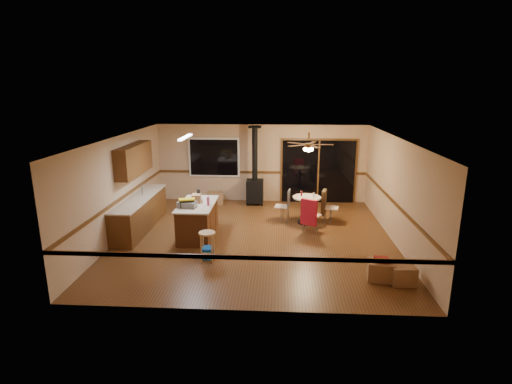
# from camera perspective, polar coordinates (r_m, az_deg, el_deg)

# --- Properties ---
(floor) EXTENTS (7.00, 7.00, 0.00)m
(floor) POSITION_cam_1_polar(r_m,az_deg,el_deg) (10.45, -0.10, -6.53)
(floor) COLOR #583318
(floor) RESTS_ON ground
(ceiling) EXTENTS (7.00, 7.00, 0.00)m
(ceiling) POSITION_cam_1_polar(r_m,az_deg,el_deg) (9.81, -0.10, 7.77)
(ceiling) COLOR silver
(ceiling) RESTS_ON ground
(wall_back) EXTENTS (7.00, 0.00, 7.00)m
(wall_back) POSITION_cam_1_polar(r_m,az_deg,el_deg) (13.46, 0.80, 4.10)
(wall_back) COLOR tan
(wall_back) RESTS_ON ground
(wall_front) EXTENTS (7.00, 0.00, 7.00)m
(wall_front) POSITION_cam_1_polar(r_m,az_deg,el_deg) (6.73, -1.92, -7.05)
(wall_front) COLOR tan
(wall_front) RESTS_ON ground
(wall_left) EXTENTS (0.00, 7.00, 7.00)m
(wall_left) POSITION_cam_1_polar(r_m,az_deg,el_deg) (10.83, -18.91, 0.64)
(wall_left) COLOR tan
(wall_left) RESTS_ON ground
(wall_right) EXTENTS (0.00, 7.00, 7.00)m
(wall_right) POSITION_cam_1_polar(r_m,az_deg,el_deg) (10.45, 19.44, 0.09)
(wall_right) COLOR tan
(wall_right) RESTS_ON ground
(chair_rail) EXTENTS (7.00, 7.00, 0.08)m
(chair_rail) POSITION_cam_1_polar(r_m,az_deg,el_deg) (10.13, -0.10, -1.25)
(chair_rail) COLOR #553315
(chair_rail) RESTS_ON ground
(window) EXTENTS (1.72, 0.10, 1.32)m
(window) POSITION_cam_1_polar(r_m,az_deg,el_deg) (13.54, -6.00, 4.94)
(window) COLOR black
(window) RESTS_ON ground
(sliding_door) EXTENTS (2.52, 0.10, 2.10)m
(sliding_door) POSITION_cam_1_polar(r_m,az_deg,el_deg) (13.51, 8.88, 2.88)
(sliding_door) COLOR black
(sliding_door) RESTS_ON ground
(lower_cabinets) EXTENTS (0.60, 3.00, 0.86)m
(lower_cabinets) POSITION_cam_1_polar(r_m,az_deg,el_deg) (11.41, -16.22, -3.00)
(lower_cabinets) COLOR #563215
(lower_cabinets) RESTS_ON ground
(countertop) EXTENTS (0.64, 3.04, 0.04)m
(countertop) POSITION_cam_1_polar(r_m,az_deg,el_deg) (11.28, -16.39, -0.82)
(countertop) COLOR #C4B298
(countertop) RESTS_ON lower_cabinets
(upper_cabinets) EXTENTS (0.35, 2.00, 0.80)m
(upper_cabinets) POSITION_cam_1_polar(r_m,az_deg,el_deg) (11.29, -17.03, 4.46)
(upper_cabinets) COLOR #563215
(upper_cabinets) RESTS_ON ground
(kitchen_island) EXTENTS (0.88, 1.68, 0.90)m
(kitchen_island) POSITION_cam_1_polar(r_m,az_deg,el_deg) (10.49, -8.33, -3.98)
(kitchen_island) COLOR #4B2612
(kitchen_island) RESTS_ON ground
(wood_stove) EXTENTS (0.55, 0.50, 2.52)m
(wood_stove) POSITION_cam_1_polar(r_m,az_deg,el_deg) (13.15, -0.16, 1.30)
(wood_stove) COLOR black
(wood_stove) RESTS_ON ground
(ceiling_fan) EXTENTS (0.24, 0.24, 0.55)m
(ceiling_fan) POSITION_cam_1_polar(r_m,az_deg,el_deg) (11.11, 7.53, 6.45)
(ceiling_fan) COLOR brown
(ceiling_fan) RESTS_ON ceiling
(fluorescent_strip) EXTENTS (0.10, 1.20, 0.04)m
(fluorescent_strip) POSITION_cam_1_polar(r_m,az_deg,el_deg) (10.37, -10.07, 7.70)
(fluorescent_strip) COLOR white
(fluorescent_strip) RESTS_ON ceiling
(toolbox_grey) EXTENTS (0.48, 0.30, 0.14)m
(toolbox_grey) POSITION_cam_1_polar(r_m,az_deg,el_deg) (10.05, -9.85, -1.77)
(toolbox_grey) COLOR slate
(toolbox_grey) RESTS_ON kitchen_island
(toolbox_black) EXTENTS (0.38, 0.26, 0.19)m
(toolbox_black) POSITION_cam_1_polar(r_m,az_deg,el_deg) (10.06, -9.82, -1.63)
(toolbox_black) COLOR black
(toolbox_black) RESTS_ON kitchen_island
(toolbox_yellow_lid) EXTENTS (0.43, 0.30, 0.03)m
(toolbox_yellow_lid) POSITION_cam_1_polar(r_m,az_deg,el_deg) (10.03, -9.85, -1.04)
(toolbox_yellow_lid) COLOR gold
(toolbox_yellow_lid) RESTS_ON toolbox_black
(box_on_island) EXTENTS (0.26, 0.33, 0.21)m
(box_on_island) POSITION_cam_1_polar(r_m,az_deg,el_deg) (10.46, -8.51, -0.87)
(box_on_island) COLOR brown
(box_on_island) RESTS_ON kitchen_island
(bottle_dark) EXTENTS (0.10, 0.10, 0.30)m
(bottle_dark) POSITION_cam_1_polar(r_m,az_deg,el_deg) (10.56, -8.22, -0.44)
(bottle_dark) COLOR black
(bottle_dark) RESTS_ON kitchen_island
(bottle_pink) EXTENTS (0.08, 0.08, 0.22)m
(bottle_pink) POSITION_cam_1_polar(r_m,az_deg,el_deg) (10.11, -6.85, -1.33)
(bottle_pink) COLOR #D84C8C
(bottle_pink) RESTS_ON kitchen_island
(bottle_white) EXTENTS (0.07, 0.07, 0.17)m
(bottle_white) POSITION_cam_1_polar(r_m,az_deg,el_deg) (10.78, -8.25, -0.49)
(bottle_white) COLOR white
(bottle_white) RESTS_ON kitchen_island
(bar_stool) EXTENTS (0.49, 0.49, 0.68)m
(bar_stool) POSITION_cam_1_polar(r_m,az_deg,el_deg) (9.08, -6.95, -7.73)
(bar_stool) COLOR tan
(bar_stool) RESTS_ON floor
(blue_bucket) EXTENTS (0.37, 0.37, 0.26)m
(blue_bucket) POSITION_cam_1_polar(r_m,az_deg,el_deg) (9.29, -6.99, -8.60)
(blue_bucket) COLOR #0C4FB2
(blue_bucket) RESTS_ON floor
(dining_table) EXTENTS (0.80, 0.80, 0.78)m
(dining_table) POSITION_cam_1_polar(r_m,az_deg,el_deg) (11.47, 7.25, -1.90)
(dining_table) COLOR black
(dining_table) RESTS_ON ground
(glass_red) EXTENTS (0.06, 0.06, 0.14)m
(glass_red) POSITION_cam_1_polar(r_m,az_deg,el_deg) (11.47, 6.52, -0.20)
(glass_red) COLOR #590C14
(glass_red) RESTS_ON dining_table
(glass_cream) EXTENTS (0.07, 0.07, 0.13)m
(glass_cream) POSITION_cam_1_polar(r_m,az_deg,el_deg) (11.35, 8.22, -0.44)
(glass_cream) COLOR beige
(glass_cream) RESTS_ON dining_table
(chair_left) EXTENTS (0.47, 0.46, 0.51)m
(chair_left) POSITION_cam_1_polar(r_m,az_deg,el_deg) (11.51, 4.27, -1.45)
(chair_left) COLOR #C2A690
(chair_left) RESTS_ON ground
(chair_near) EXTENTS (0.59, 0.60, 0.70)m
(chair_near) POSITION_cam_1_polar(r_m,az_deg,el_deg) (10.63, 7.62, -2.87)
(chair_near) COLOR #C2A690
(chair_near) RESTS_ON ground
(chair_right) EXTENTS (0.54, 0.51, 0.70)m
(chair_right) POSITION_cam_1_polar(r_m,az_deg,el_deg) (11.59, 9.80, -1.47)
(chair_right) COLOR #C2A690
(chair_right) RESTS_ON ground
(box_under_window) EXTENTS (0.58, 0.50, 0.41)m
(box_under_window) POSITION_cam_1_polar(r_m,az_deg,el_deg) (13.39, -5.88, -0.86)
(box_under_window) COLOR brown
(box_under_window) RESTS_ON floor
(box_corner_a) EXTENTS (0.57, 0.50, 0.39)m
(box_corner_a) POSITION_cam_1_polar(r_m,az_deg,el_deg) (8.62, 17.38, -10.63)
(box_corner_a) COLOR brown
(box_corner_a) RESTS_ON floor
(box_corner_b) EXTENTS (0.49, 0.43, 0.38)m
(box_corner_b) POSITION_cam_1_polar(r_m,az_deg,el_deg) (8.61, 20.20, -11.00)
(box_corner_b) COLOR brown
(box_corner_b) RESTS_ON floor
(box_small_red) EXTENTS (0.31, 0.27, 0.07)m
(box_small_red) POSITION_cam_1_polar(r_m,az_deg,el_deg) (8.53, 17.50, -9.21)
(box_small_red) COLOR maroon
(box_small_red) RESTS_ON box_corner_a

